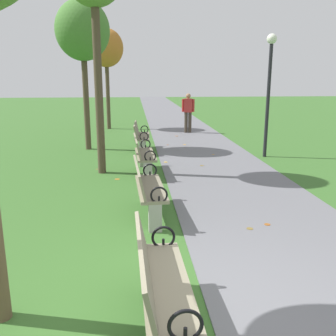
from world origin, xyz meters
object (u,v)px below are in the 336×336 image
(tree_4, at_px, (106,49))
(pedestrian_walking, at_px, (188,111))
(park_bench_2, at_px, (147,188))
(park_bench_1, at_px, (160,283))
(lamp_post, at_px, (269,77))
(tree_3, at_px, (83,32))
(park_bench_3, at_px, (143,154))
(park_bench_4, at_px, (141,136))

(tree_4, height_order, pedestrian_walking, tree_4)
(park_bench_2, bearing_deg, park_bench_1, -90.00)
(park_bench_1, bearing_deg, lamp_post, 63.99)
(park_bench_2, bearing_deg, tree_4, 96.95)
(park_bench_1, xyz_separation_m, tree_3, (-1.71, 9.16, 3.17))
(pedestrian_walking, bearing_deg, park_bench_3, -107.38)
(park_bench_2, distance_m, pedestrian_walking, 9.59)
(park_bench_2, xyz_separation_m, park_bench_3, (-0.00, 2.81, 0.00))
(park_bench_1, distance_m, park_bench_4, 8.66)
(tree_3, bearing_deg, park_bench_3, -62.74)
(park_bench_2, height_order, tree_4, tree_4)
(tree_3, bearing_deg, tree_4, 85.66)
(park_bench_1, bearing_deg, tree_3, 100.57)
(pedestrian_walking, bearing_deg, tree_4, 154.26)
(tree_4, xyz_separation_m, lamp_post, (4.99, -6.54, -1.17))
(park_bench_3, height_order, park_bench_4, same)
(tree_3, distance_m, lamp_post, 5.78)
(park_bench_3, xyz_separation_m, lamp_post, (3.65, 1.64, 1.82))
(park_bench_3, bearing_deg, park_bench_4, 90.00)
(park_bench_3, bearing_deg, park_bench_2, -90.00)
(park_bench_2, distance_m, park_bench_4, 5.64)
(park_bench_2, distance_m, tree_4, 11.47)
(park_bench_3, relative_size, park_bench_4, 1.00)
(park_bench_2, relative_size, park_bench_4, 1.00)
(park_bench_1, xyz_separation_m, park_bench_4, (0.00, 8.66, 0.00))
(park_bench_3, bearing_deg, tree_4, 99.30)
(park_bench_1, relative_size, tree_3, 0.35)
(park_bench_2, bearing_deg, pedestrian_walking, 77.65)
(park_bench_3, distance_m, tree_3, 4.90)
(tree_4, bearing_deg, park_bench_4, -75.97)
(park_bench_1, xyz_separation_m, lamp_post, (3.65, 7.49, 1.82))
(park_bench_4, xyz_separation_m, tree_3, (-1.71, 0.49, 3.17))
(park_bench_1, height_order, park_bench_3, same)
(park_bench_2, height_order, tree_3, tree_3)
(park_bench_3, bearing_deg, lamp_post, 24.24)
(park_bench_1, height_order, park_bench_4, same)
(park_bench_2, relative_size, park_bench_3, 1.00)
(park_bench_3, relative_size, lamp_post, 0.46)
(park_bench_1, distance_m, park_bench_2, 3.03)
(park_bench_1, relative_size, park_bench_2, 0.99)
(tree_4, bearing_deg, lamp_post, -52.64)
(park_bench_2, relative_size, tree_4, 0.37)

